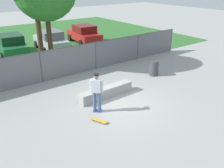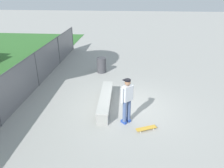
% 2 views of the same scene
% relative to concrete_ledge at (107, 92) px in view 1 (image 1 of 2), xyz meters
% --- Properties ---
extents(ground_plane, '(80.00, 80.00, 0.00)m').
position_rel_concrete_ledge_xyz_m(ground_plane, '(-0.01, -1.00, -0.27)').
color(ground_plane, '#9E9E99').
extents(grass_strip, '(30.66, 20.00, 0.02)m').
position_rel_concrete_ledge_xyz_m(grass_strip, '(-0.01, 14.12, -0.26)').
color(grass_strip, '#336B2D').
rests_on(grass_strip, ground).
extents(concrete_ledge, '(3.09, 0.56, 0.53)m').
position_rel_concrete_ledge_xyz_m(concrete_ledge, '(0.00, 0.00, 0.00)').
color(concrete_ledge, '#999993').
rests_on(concrete_ledge, ground).
extents(skateboarder, '(0.46, 0.46, 1.84)m').
position_rel_concrete_ledge_xyz_m(skateboarder, '(-1.21, -0.96, 0.76)').
color(skateboarder, '#2647A5').
rests_on(skateboarder, ground).
extents(skateboard, '(0.51, 0.81, 0.09)m').
position_rel_concrete_ledge_xyz_m(skateboard, '(-1.65, -1.71, -0.20)').
color(skateboard, gold).
rests_on(skateboard, ground).
extents(chainlink_fence, '(18.73, 0.07, 1.85)m').
position_rel_concrete_ledge_xyz_m(chainlink_fence, '(-0.01, 3.82, 0.74)').
color(chainlink_fence, '#4C4C51').
rests_on(chainlink_fence, ground).
extents(car_green, '(2.29, 4.34, 1.66)m').
position_rel_concrete_ledge_xyz_m(car_green, '(-1.68, 10.43, 0.57)').
color(car_green, '#1E6638').
rests_on(car_green, ground).
extents(car_silver, '(2.29, 4.34, 1.66)m').
position_rel_concrete_ledge_xyz_m(car_silver, '(1.39, 10.02, 0.57)').
color(car_silver, '#B7BABF').
rests_on(car_silver, ground).
extents(car_red, '(2.29, 4.34, 1.66)m').
position_rel_concrete_ledge_xyz_m(car_red, '(4.96, 10.61, 0.57)').
color(car_red, '#B21E1E').
rests_on(car_red, ground).
extents(trash_bin, '(0.56, 0.56, 0.92)m').
position_rel_concrete_ledge_xyz_m(trash_bin, '(4.13, 0.72, 0.19)').
color(trash_bin, '#3F3F44').
rests_on(trash_bin, ground).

